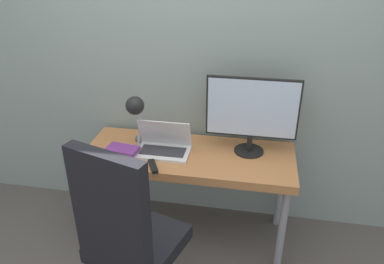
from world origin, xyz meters
TOP-DOWN VIEW (x-y plane):
  - ground_plane at (0.00, 0.00)m, footprint 12.00×12.00m
  - wall_back at (0.00, 0.63)m, footprint 8.00×0.05m
  - desk at (0.00, 0.28)m, footprint 1.45×0.56m
  - laptop at (-0.17, 0.27)m, footprint 0.36×0.23m
  - monitor at (0.41, 0.38)m, footprint 0.61×0.20m
  - desk_lamp at (-0.36, 0.29)m, footprint 0.13×0.28m
  - office_chair at (-0.18, -0.49)m, footprint 0.64×0.62m
  - book_stack at (-0.43, 0.18)m, footprint 0.23×0.21m
  - tv_remote at (-0.19, 0.06)m, footprint 0.10×0.16m
  - game_controller at (-0.57, 0.11)m, footprint 0.16×0.09m

SIDE VIEW (x-z plane):
  - ground_plane at x=0.00m, z-range 0.00..0.00m
  - desk at x=0.00m, z-range 0.28..0.98m
  - office_chair at x=-0.18m, z-range 0.05..1.23m
  - tv_remote at x=-0.19m, z-range 0.70..0.72m
  - game_controller at x=-0.57m, z-range 0.70..0.74m
  - book_stack at x=-0.43m, z-range 0.70..0.76m
  - laptop at x=-0.17m, z-range 0.64..0.87m
  - desk_lamp at x=-0.36m, z-range 0.79..1.19m
  - monitor at x=0.41m, z-range 0.74..1.27m
  - wall_back at x=0.00m, z-range 0.00..2.60m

